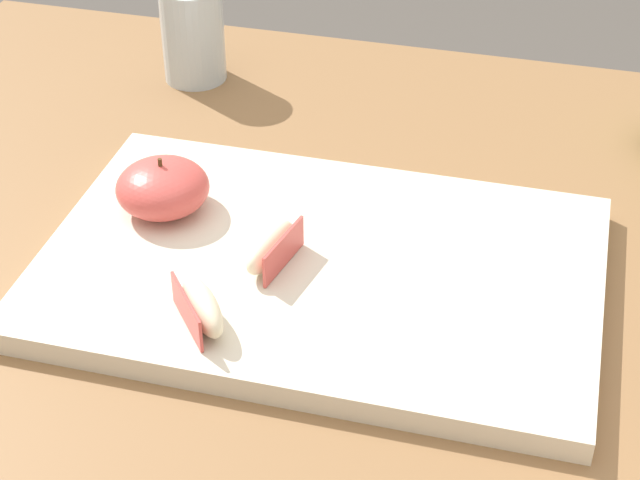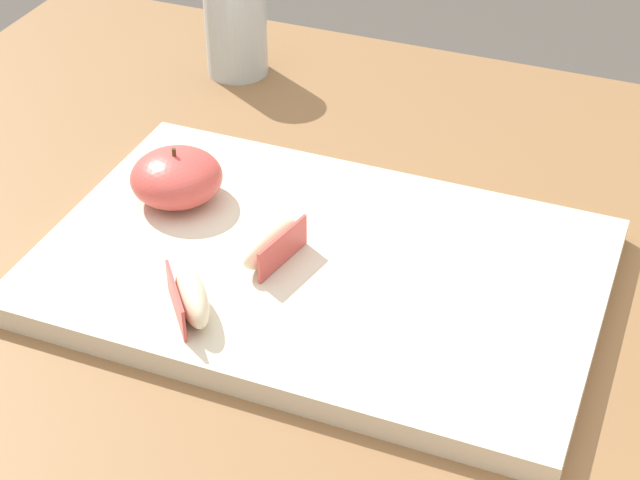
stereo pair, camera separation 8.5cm
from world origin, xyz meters
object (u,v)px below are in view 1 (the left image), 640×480
cutting_board (320,269)px  apple_wedge_middle (201,307)px  drinking_glass_water (193,34)px  apple_half_skin_up (163,188)px  apple_wedge_back (271,247)px

cutting_board → apple_wedge_middle: (-0.07, -0.10, 0.03)m
cutting_board → drinking_glass_water: bearing=125.5°
apple_half_skin_up → apple_wedge_middle: size_ratio=1.19×
apple_wedge_middle → apple_wedge_back: size_ratio=0.94×
drinking_glass_water → cutting_board: bearing=-54.5°
apple_wedge_back → drinking_glass_water: 0.38m
cutting_board → apple_half_skin_up: apple_half_skin_up is taller
apple_half_skin_up → cutting_board: bearing=-13.7°
apple_half_skin_up → drinking_glass_water: (-0.07, 0.28, 0.01)m
cutting_board → apple_wedge_middle: bearing=-124.3°
cutting_board → apple_wedge_back: size_ratio=6.33×
apple_wedge_middle → drinking_glass_water: (-0.16, 0.41, 0.02)m
apple_wedge_middle → apple_wedge_back: 0.09m
drinking_glass_water → apple_wedge_middle: bearing=-69.3°
cutting_board → apple_half_skin_up: 0.16m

